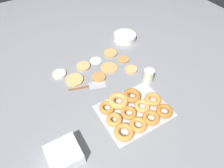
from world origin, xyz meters
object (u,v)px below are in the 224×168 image
at_px(pancake_3, 83,66).
at_px(pancake_5, 96,60).
at_px(spatula, 93,85).
at_px(pancake_0, 75,80).
at_px(paper_cup, 149,75).
at_px(pancake_2, 99,77).
at_px(donut_tray, 133,110).
at_px(pancake_6, 131,69).
at_px(pancake_4, 109,68).
at_px(pancake_1, 111,53).
at_px(pancake_8, 123,59).
at_px(pancake_7, 59,74).
at_px(batter_bowl, 125,37).
at_px(container_stack, 64,154).

bearing_deg(pancake_3, pancake_5, 8.28).
distance_m(pancake_5, spatula, 0.24).
bearing_deg(pancake_0, paper_cup, -30.06).
bearing_deg(pancake_2, donut_tray, -83.29).
height_order(pancake_0, pancake_6, same).
bearing_deg(pancake_4, pancake_0, 177.69).
height_order(pancake_1, donut_tray, donut_tray).
height_order(pancake_8, spatula, pancake_8).
distance_m(pancake_0, pancake_8, 0.38).
distance_m(pancake_5, pancake_7, 0.27).
distance_m(pancake_8, spatula, 0.32).
height_order(pancake_0, spatula, pancake_0).
bearing_deg(pancake_7, pancake_5, 0.77).
bearing_deg(pancake_6, pancake_0, 164.26).
distance_m(pancake_2, pancake_3, 0.15).
relative_size(pancake_1, pancake_5, 1.19).
bearing_deg(batter_bowl, donut_tray, -119.19).
distance_m(container_stack, spatula, 0.47).
distance_m(pancake_6, container_stack, 0.70).
bearing_deg(pancake_7, pancake_4, -19.34).
bearing_deg(batter_bowl, container_stack, -139.09).
bearing_deg(pancake_6, pancake_5, 128.07).
bearing_deg(pancake_7, pancake_0, -57.29).
bearing_deg(spatula, pancake_5, 75.92).
bearing_deg(paper_cup, pancake_6, 106.18).
height_order(pancake_6, donut_tray, donut_tray).
distance_m(pancake_3, donut_tray, 0.49).
xyz_separation_m(pancake_1, pancake_5, (-0.13, -0.01, -0.00)).
xyz_separation_m(pancake_5, pancake_7, (-0.27, -0.00, 0.00)).
xyz_separation_m(container_stack, spatula, (0.32, 0.34, -0.03)).
height_order(pancake_2, pancake_8, pancake_2).
xyz_separation_m(pancake_8, paper_cup, (0.03, -0.25, 0.04)).
relative_size(pancake_8, spatula, 0.34).
distance_m(pancake_0, pancake_5, 0.23).
height_order(pancake_0, pancake_5, pancake_0).
height_order(pancake_1, pancake_7, same).
distance_m(pancake_3, paper_cup, 0.45).
bearing_deg(pancake_6, pancake_8, 85.16).
bearing_deg(pancake_1, batter_bowl, 27.89).
xyz_separation_m(pancake_3, pancake_5, (0.10, 0.01, -0.00)).
distance_m(pancake_3, batter_bowl, 0.44).
distance_m(pancake_7, spatula, 0.25).
relative_size(batter_bowl, paper_cup, 2.10).
height_order(pancake_1, pancake_8, pancake_1).
height_order(pancake_3, pancake_7, same).
relative_size(pancake_2, pancake_5, 1.11).
relative_size(pancake_1, container_stack, 0.64).
bearing_deg(pancake_8, pancake_0, -178.28).
bearing_deg(pancake_8, container_stack, -143.61).
height_order(pancake_6, container_stack, container_stack).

